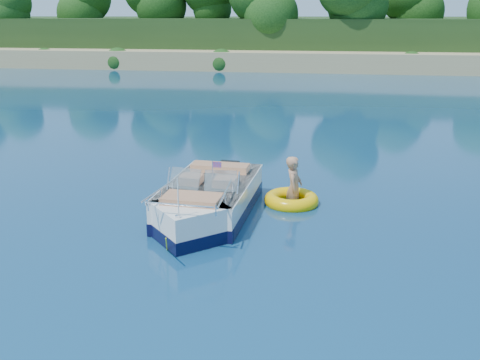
{
  "coord_description": "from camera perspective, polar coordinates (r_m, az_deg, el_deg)",
  "views": [
    {
      "loc": [
        2.0,
        -8.1,
        4.36
      ],
      "look_at": [
        0.19,
        3.06,
        0.85
      ],
      "focal_mm": 40.0,
      "sensor_mm": 36.0,
      "label": 1
    }
  ],
  "objects": [
    {
      "name": "motorboat",
      "position": [
        11.96,
        -3.56,
        -2.5
      ],
      "size": [
        1.98,
        5.06,
        1.68
      ],
      "rotation": [
        0.0,
        0.0,
        -0.05
      ],
      "color": "white",
      "rests_on": "ground"
    },
    {
      "name": "shoreline",
      "position": [
        71.98,
        7.87,
        14.41
      ],
      "size": [
        170.0,
        59.0,
        6.0
      ],
      "color": "tan",
      "rests_on": "ground"
    },
    {
      "name": "treeline",
      "position": [
        49.17,
        7.32,
        18.51
      ],
      "size": [
        150.0,
        7.12,
        8.19
      ],
      "color": "#311B10",
      "rests_on": "ground"
    },
    {
      "name": "tow_tube",
      "position": [
        12.92,
        5.51,
        -2.14
      ],
      "size": [
        1.65,
        1.65,
        0.35
      ],
      "rotation": [
        0.0,
        0.0,
        0.31
      ],
      "color": "#FFC104",
      "rests_on": "ground"
    },
    {
      "name": "boy",
      "position": [
        13.03,
        5.72,
        -2.4
      ],
      "size": [
        0.42,
        0.88,
        1.71
      ],
      "primitive_type": "imported",
      "rotation": [
        0.0,
        -0.17,
        1.53
      ],
      "color": "tan",
      "rests_on": "ground"
    },
    {
      "name": "ground",
      "position": [
        9.41,
        -4.19,
        -10.4
      ],
      "size": [
        160.0,
        160.0,
        0.0
      ],
      "primitive_type": "plane",
      "color": "#092344",
      "rests_on": "ground"
    }
  ]
}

